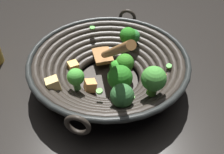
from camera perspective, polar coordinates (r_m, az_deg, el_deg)
name	(u,v)px	position (r m, az deg, el deg)	size (l,w,h in m)	color
ground_plane	(109,82)	(0.68, -0.72, -1.17)	(4.00, 4.00, 0.00)	black
wok	(109,66)	(0.64, -0.60, 2.42)	(0.40, 0.40, 0.24)	black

